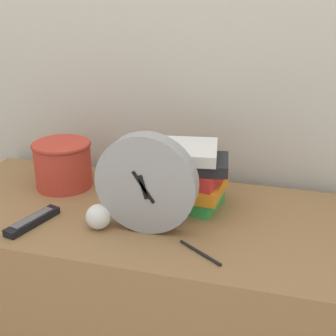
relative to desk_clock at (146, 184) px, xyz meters
name	(u,v)px	position (x,y,z in m)	size (l,w,h in m)	color
wall_back	(171,29)	(-0.06, 0.45, 0.35)	(6.00, 0.04, 2.40)	beige
desk	(141,310)	(-0.06, 0.09, -0.49)	(1.25, 0.57, 0.72)	olive
desk_clock	(146,184)	(0.00, 0.00, 0.00)	(0.27, 0.05, 0.27)	#99999E
book_stack	(185,176)	(0.06, 0.18, -0.04)	(0.26, 0.21, 0.19)	green
basket	(63,163)	(-0.35, 0.20, -0.06)	(0.19, 0.19, 0.15)	#C63D2D
tv_remote	(33,221)	(-0.31, -0.06, -0.13)	(0.08, 0.18, 0.02)	black
crumpled_paper_ball	(98,217)	(-0.13, -0.03, -0.10)	(0.07, 0.07, 0.07)	white
pen	(200,253)	(0.16, -0.08, -0.13)	(0.12, 0.09, 0.01)	black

